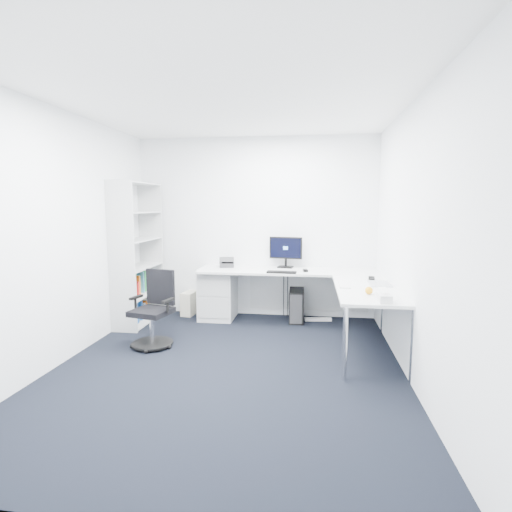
# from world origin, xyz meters

# --- Properties ---
(ground) EXTENTS (4.20, 4.20, 0.00)m
(ground) POSITION_xyz_m (0.00, 0.00, 0.00)
(ground) COLOR black
(ceiling) EXTENTS (4.20, 4.20, 0.00)m
(ceiling) POSITION_xyz_m (0.00, 0.00, 2.70)
(ceiling) COLOR white
(wall_back) EXTENTS (3.60, 0.02, 2.70)m
(wall_back) POSITION_xyz_m (0.00, 2.10, 1.35)
(wall_back) COLOR white
(wall_back) RESTS_ON ground
(wall_front) EXTENTS (3.60, 0.02, 2.70)m
(wall_front) POSITION_xyz_m (0.00, -2.10, 1.35)
(wall_front) COLOR white
(wall_front) RESTS_ON ground
(wall_left) EXTENTS (0.02, 4.20, 2.70)m
(wall_left) POSITION_xyz_m (-1.80, 0.00, 1.35)
(wall_left) COLOR white
(wall_left) RESTS_ON ground
(wall_right) EXTENTS (0.02, 4.20, 2.70)m
(wall_right) POSITION_xyz_m (1.80, 0.00, 1.35)
(wall_right) COLOR white
(wall_right) RESTS_ON ground
(l_desk) EXTENTS (2.62, 1.47, 0.77)m
(l_desk) POSITION_xyz_m (0.55, 1.40, 0.38)
(l_desk) COLOR silver
(l_desk) RESTS_ON ground
(drawer_pedestal) EXTENTS (0.50, 0.62, 0.77)m
(drawer_pedestal) POSITION_xyz_m (-0.53, 1.83, 0.38)
(drawer_pedestal) COLOR silver
(drawer_pedestal) RESTS_ON ground
(bookshelf) EXTENTS (0.39, 1.01, 2.02)m
(bookshelf) POSITION_xyz_m (-1.62, 1.45, 1.01)
(bookshelf) COLOR #BABCBC
(bookshelf) RESTS_ON ground
(task_chair) EXTENTS (0.61, 0.61, 0.91)m
(task_chair) POSITION_xyz_m (-1.03, 0.50, 0.46)
(task_chair) COLOR black
(task_chair) RESTS_ON ground
(black_pc_tower) EXTENTS (0.22, 0.48, 0.46)m
(black_pc_tower) POSITION_xyz_m (0.65, 1.82, 0.23)
(black_pc_tower) COLOR black
(black_pc_tower) RESTS_ON ground
(beige_pc_tower) EXTENTS (0.21, 0.39, 0.36)m
(beige_pc_tower) POSITION_xyz_m (-1.01, 1.95, 0.18)
(beige_pc_tower) COLOR beige
(beige_pc_tower) RESTS_ON ground
(power_strip) EXTENTS (0.40, 0.12, 0.04)m
(power_strip) POSITION_xyz_m (0.96, 1.85, 0.02)
(power_strip) COLOR silver
(power_strip) RESTS_ON ground
(monitor) EXTENTS (0.51, 0.23, 0.47)m
(monitor) POSITION_xyz_m (0.47, 1.96, 1.00)
(monitor) COLOR black
(monitor) RESTS_ON l_desk
(black_keyboard) EXTENTS (0.41, 0.16, 0.02)m
(black_keyboard) POSITION_xyz_m (0.44, 1.48, 0.78)
(black_keyboard) COLOR black
(black_keyboard) RESTS_ON l_desk
(mouse) EXTENTS (0.08, 0.11, 0.03)m
(mouse) POSITION_xyz_m (0.77, 1.64, 0.78)
(mouse) COLOR black
(mouse) RESTS_ON l_desk
(desk_phone) EXTENTS (0.26, 0.26, 0.15)m
(desk_phone) POSITION_xyz_m (-0.41, 1.90, 0.84)
(desk_phone) COLOR #2D2D2F
(desk_phone) RESTS_ON l_desk
(laptop) EXTENTS (0.36, 0.35, 0.25)m
(laptop) POSITION_xyz_m (1.64, 0.83, 0.89)
(laptop) COLOR silver
(laptop) RESTS_ON l_desk
(white_keyboard) EXTENTS (0.13, 0.43, 0.01)m
(white_keyboard) POSITION_xyz_m (1.23, 0.75, 0.77)
(white_keyboard) COLOR silver
(white_keyboard) RESTS_ON l_desk
(headphones) EXTENTS (0.14, 0.19, 0.05)m
(headphones) POSITION_xyz_m (1.60, 1.15, 0.79)
(headphones) COLOR black
(headphones) RESTS_ON l_desk
(orange_fruit) EXTENTS (0.08, 0.08, 0.08)m
(orange_fruit) POSITION_xyz_m (1.45, 0.29, 0.81)
(orange_fruit) COLOR orange
(orange_fruit) RESTS_ON l_desk
(tissue_box) EXTENTS (0.13, 0.23, 0.08)m
(tissue_box) POSITION_xyz_m (1.54, -0.02, 0.80)
(tissue_box) COLOR silver
(tissue_box) RESTS_ON l_desk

